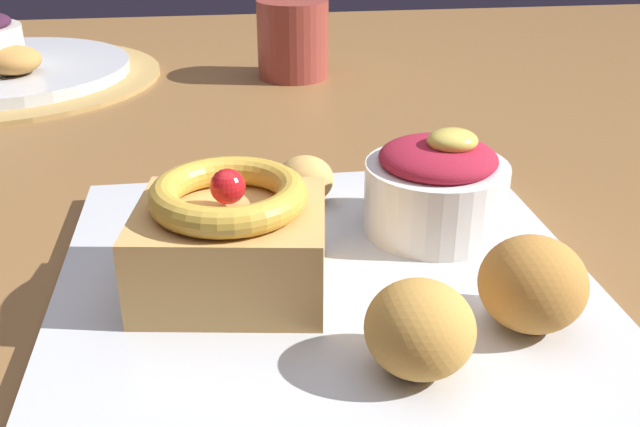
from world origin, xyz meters
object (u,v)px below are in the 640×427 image
at_px(berry_ramekin, 436,187).
at_px(back_pastry, 13,60).
at_px(cake_slice, 231,238).
at_px(fritter_front, 420,329).
at_px(fritter_middle, 532,284).
at_px(coffee_mug, 293,39).
at_px(front_plate, 325,284).
at_px(fritter_back, 305,179).

relative_size(berry_ramekin, back_pastry, 1.50).
height_order(cake_slice, fritter_front, cake_slice).
height_order(cake_slice, back_pastry, cake_slice).
relative_size(fritter_middle, coffee_mug, 0.63).
height_order(front_plate, berry_ramekin, berry_ramekin).
height_order(cake_slice, fritter_middle, cake_slice).
relative_size(fritter_back, coffee_mug, 0.45).
bearing_deg(back_pastry, berry_ramekin, -49.98).
height_order(fritter_middle, coffee_mug, coffee_mug).
distance_m(fritter_front, back_pastry, 0.61).
xyz_separation_m(fritter_middle, back_pastry, (-0.35, 0.51, -0.00)).
bearing_deg(fritter_middle, coffee_mug, 96.62).
bearing_deg(coffee_mug, front_plate, -93.88).
xyz_separation_m(back_pastry, coffee_mug, (0.29, 0.01, 0.01)).
distance_m(front_plate, berry_ramekin, 0.09).
relative_size(front_plate, cake_slice, 2.68).
bearing_deg(fritter_middle, back_pastry, 124.79).
bearing_deg(fritter_front, cake_slice, 134.23).
bearing_deg(front_plate, fritter_front, -71.87).
relative_size(front_plate, coffee_mug, 3.48).
height_order(fritter_front, back_pastry, fritter_front).
distance_m(front_plate, back_pastry, 0.52).
distance_m(cake_slice, berry_ramekin, 0.14).
height_order(cake_slice, fritter_back, cake_slice).
relative_size(berry_ramekin, coffee_mug, 1.04).
xyz_separation_m(berry_ramekin, back_pastry, (-0.34, 0.40, -0.01)).
height_order(berry_ramekin, coffee_mug, coffee_mug).
relative_size(front_plate, berry_ramekin, 3.36).
bearing_deg(front_plate, fritter_back, 89.41).
bearing_deg(back_pastry, coffee_mug, 2.48).
xyz_separation_m(berry_ramekin, fritter_front, (-0.05, -0.13, -0.01)).
bearing_deg(cake_slice, fritter_front, -45.77).
height_order(fritter_back, coffee_mug, coffee_mug).
bearing_deg(back_pastry, fritter_middle, -55.21).
xyz_separation_m(cake_slice, fritter_middle, (0.14, -0.05, -0.01)).
height_order(cake_slice, coffee_mug, coffee_mug).
bearing_deg(fritter_back, fritter_middle, -60.67).
height_order(front_plate, fritter_middle, fritter_middle).
height_order(front_plate, cake_slice, cake_slice).
distance_m(berry_ramekin, fritter_middle, 0.11).
height_order(fritter_front, fritter_middle, fritter_middle).
bearing_deg(coffee_mug, fritter_front, -90.23).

